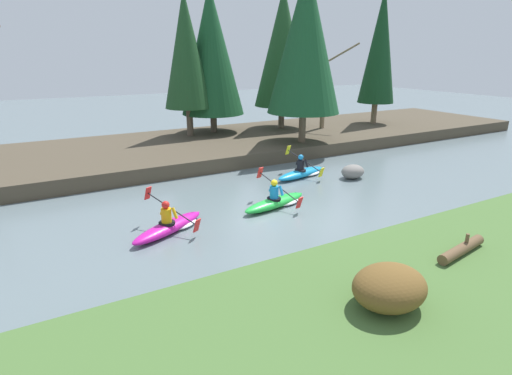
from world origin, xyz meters
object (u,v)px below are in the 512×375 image
Objects in this scene: boulder_midstream at (353,172)px; driftwood_log at (462,249)px; kayaker_middle at (277,201)px; kayaker_trailing at (171,225)px; kayaker_lead at (303,172)px.

driftwood_log is (-3.51, -7.41, 0.56)m from boulder_midstream.
boulder_midstream is at bearing 2.26° from kayaker_middle.
kayaker_trailing is 7.69m from driftwood_log.
kayaker_lead is 1.00× the size of kayaker_middle.
driftwood_log is at bearing -93.84° from kayaker_middle.
kayaker_middle is 2.68× the size of boulder_midstream.
driftwood_log is at bearing -115.21° from kayaker_lead.
boulder_midstream is at bearing -48.69° from kayaker_lead.
boulder_midstream is 0.62× the size of driftwood_log.
driftwood_log reaches higher than boulder_midstream.
kayaker_trailing is 8.52m from boulder_midstream.
kayaker_middle reaches higher than boulder_midstream.
kayaker_middle is (-2.83, -2.49, 0.00)m from kayaker_lead.
kayaker_middle and kayaker_trailing have the same top height.
kayaker_lead and kayaker_trailing have the same top height.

